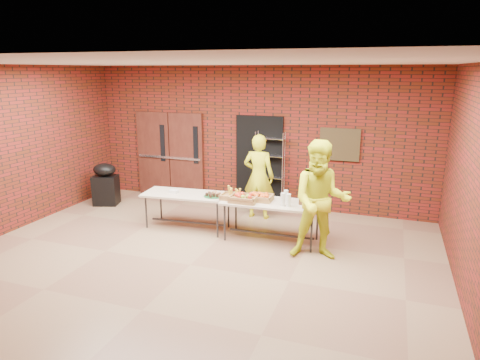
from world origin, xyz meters
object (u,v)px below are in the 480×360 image
Objects in this scene: wire_rack at (270,171)px; table_left at (187,196)px; table_right at (271,205)px; coffee_dispenser at (311,191)px; covered_grill at (106,184)px; volunteer_woman at (259,177)px; volunteer_man at (321,201)px.

table_left is (-1.21, -1.77, -0.23)m from wire_rack.
coffee_dispenser reaches higher than table_right.
covered_grill is (-4.96, 0.69, -0.48)m from coffee_dispenser.
covered_grill reaches higher than table_right.
table_left is 0.98× the size of table_right.
table_left is 1.76m from table_right.
wire_rack is 0.69m from volunteer_woman.
table_left is 0.89× the size of volunteer_man.
covered_grill is 3.70m from volunteer_woman.
covered_grill is 0.55× the size of volunteer_woman.
volunteer_woman is (-0.61, 1.16, 0.22)m from table_right.
volunteer_man is at bearing -16.23° from table_left.
volunteer_woman reaches higher than table_left.
volunteer_woman is at bearing 141.85° from coffee_dispenser.
volunteer_man reaches higher than coffee_dispenser.
volunteer_man is at bearing -32.29° from covered_grill.
covered_grill is at bearing 167.13° from table_right.
volunteer_woman is (1.16, 1.08, 0.25)m from table_left.
coffee_dispenser is (1.24, -1.70, 0.09)m from wire_rack.
volunteer_woman is 2.27m from volunteer_man.
coffee_dispenser is at bearing -26.26° from covered_grill.
wire_rack is 3.87m from covered_grill.
wire_rack reaches higher than table_right.
volunteer_man reaches higher than volunteer_woman.
coffee_dispenser is 5.03m from covered_grill.
table_right is 1.32m from volunteer_woman.
table_right is 1.02× the size of volunteer_woman.
wire_rack is 1.94m from table_right.
table_left is at bearing 175.83° from table_right.
volunteer_woman reaches higher than covered_grill.
table_left is at bearing 43.35° from volunteer_woman.
table_left is 0.99× the size of volunteer_woman.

